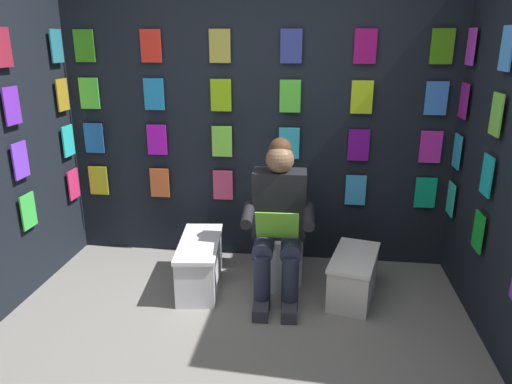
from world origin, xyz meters
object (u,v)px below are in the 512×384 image
at_px(toilet, 279,241).
at_px(comic_longbox_far, 353,276).
at_px(person_reading, 278,220).
at_px(comic_longbox_near, 200,263).

relative_size(toilet, comic_longbox_far, 1.16).
distance_m(person_reading, comic_longbox_near, 0.74).
bearing_deg(comic_longbox_near, toilet, -168.06).
relative_size(person_reading, comic_longbox_near, 1.54).
relative_size(comic_longbox_near, comic_longbox_far, 1.16).
height_order(comic_longbox_near, comic_longbox_far, comic_longbox_near).
distance_m(comic_longbox_near, comic_longbox_far, 1.19).
distance_m(toilet, comic_longbox_far, 0.64).
bearing_deg(toilet, comic_longbox_near, 16.61).
xyz_separation_m(person_reading, comic_longbox_far, (-0.57, 0.00, -0.43)).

